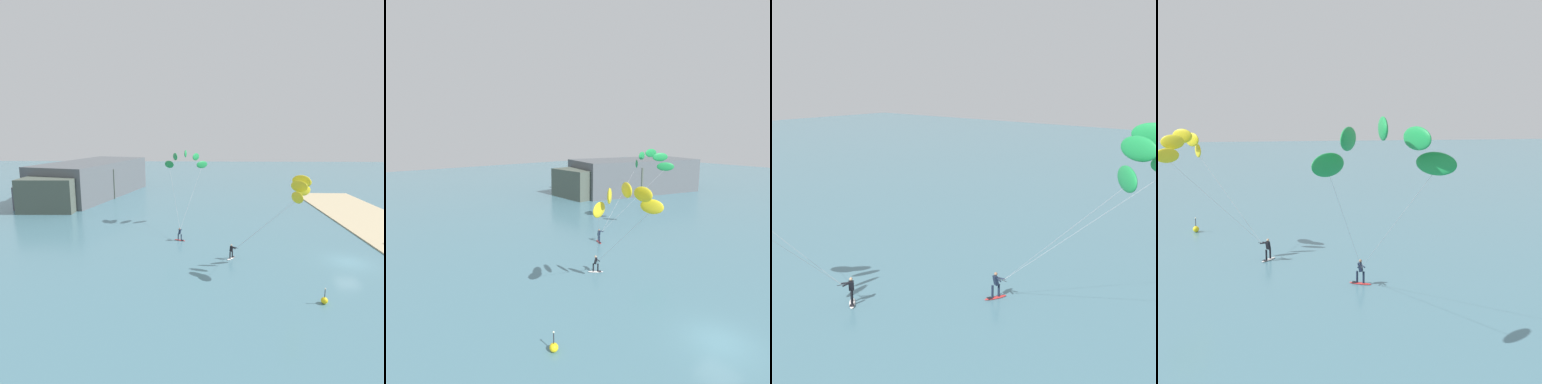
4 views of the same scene
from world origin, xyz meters
TOP-DOWN VIEW (x-y plane):
  - kitesurfer_mid_water at (15.36, 18.60)m, footprint 10.57×6.78m

SIDE VIEW (x-z plane):
  - kitesurfer_mid_water at x=15.36m, z-range 3.92..15.14m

